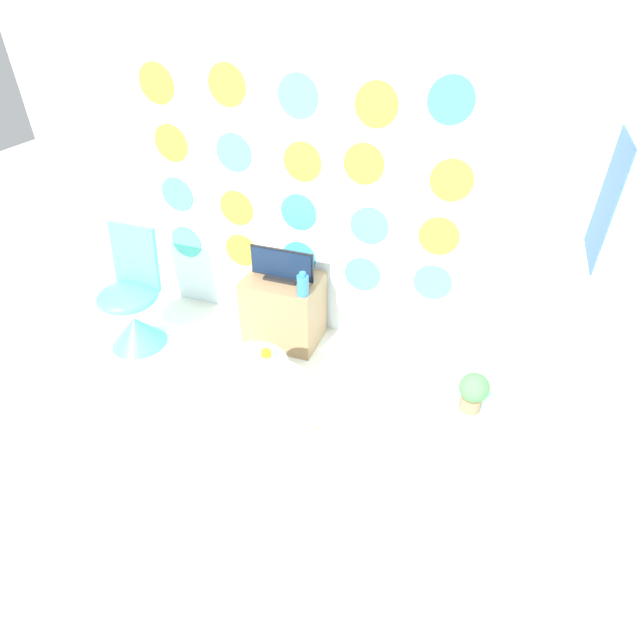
{
  "coord_description": "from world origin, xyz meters",
  "views": [
    {
      "loc": [
        1.24,
        -1.32,
        2.35
      ],
      "look_at": [
        0.47,
        0.81,
        0.73
      ],
      "focal_mm": 28.0,
      "sensor_mm": 36.0,
      "label": 1
    }
  ],
  "objects_px": {
    "tv": "(282,266)",
    "chair": "(134,312)",
    "vase": "(303,285)",
    "bathtub": "(254,392)",
    "potted_plant_left": "(473,391)"
  },
  "relations": [
    {
      "from": "chair",
      "to": "bathtub",
      "type": "bearing_deg",
      "value": -19.66
    },
    {
      "from": "vase",
      "to": "chair",
      "type": "bearing_deg",
      "value": -167.23
    },
    {
      "from": "vase",
      "to": "bathtub",
      "type": "bearing_deg",
      "value": -93.98
    },
    {
      "from": "bathtub",
      "to": "potted_plant_left",
      "type": "distance_m",
      "value": 1.3
    },
    {
      "from": "tv",
      "to": "chair",
      "type": "bearing_deg",
      "value": -157.39
    },
    {
      "from": "bathtub",
      "to": "chair",
      "type": "bearing_deg",
      "value": 160.34
    },
    {
      "from": "vase",
      "to": "potted_plant_left",
      "type": "distance_m",
      "value": 1.4
    },
    {
      "from": "tv",
      "to": "potted_plant_left",
      "type": "xyz_separation_m",
      "value": [
        1.38,
        -0.91,
        0.07
      ]
    },
    {
      "from": "chair",
      "to": "vase",
      "type": "relative_size",
      "value": 5.16
    },
    {
      "from": "chair",
      "to": "potted_plant_left",
      "type": "relative_size",
      "value": 4.26
    },
    {
      "from": "tv",
      "to": "vase",
      "type": "bearing_deg",
      "value": -34.03
    },
    {
      "from": "tv",
      "to": "potted_plant_left",
      "type": "relative_size",
      "value": 2.24
    },
    {
      "from": "tv",
      "to": "vase",
      "type": "height_order",
      "value": "tv"
    },
    {
      "from": "chair",
      "to": "tv",
      "type": "bearing_deg",
      "value": 22.61
    },
    {
      "from": "bathtub",
      "to": "tv",
      "type": "distance_m",
      "value": 0.94
    }
  ]
}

